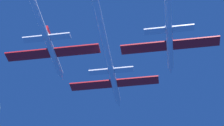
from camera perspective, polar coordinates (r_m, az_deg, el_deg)
jet_lead at (r=70.81m, az=-2.04°, el=7.34°), size 19.29×70.54×3.19m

